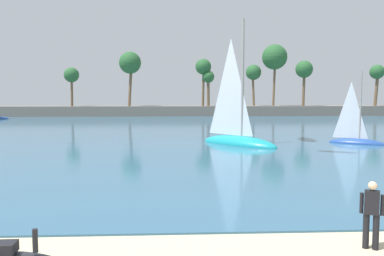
{
  "coord_description": "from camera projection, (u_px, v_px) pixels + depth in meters",
  "views": [
    {
      "loc": [
        -1.07,
        -0.82,
        3.73
      ],
      "look_at": [
        -0.35,
        13.75,
        2.53
      ],
      "focal_mm": 37.5,
      "sensor_mm": 36.0,
      "label": 1
    }
  ],
  "objects": [
    {
      "name": "palm_headland",
      "position": [
        191.0,
        100.0,
        72.21
      ],
      "size": [
        84.58,
        6.0,
        12.92
      ],
      "color": "slate",
      "rests_on": "ground"
    },
    {
      "name": "sailboat_near_shore",
      "position": [
        355.0,
        137.0,
        30.34
      ],
      "size": [
        4.02,
        3.28,
        5.86
      ],
      "color": "#234793",
      "rests_on": "sea"
    },
    {
      "name": "sea",
      "position": [
        179.0,
        119.0,
        61.5
      ],
      "size": [
        220.0,
        101.98,
        0.06
      ],
      "primitive_type": "cube",
      "color": "#33607F",
      "rests_on": "ground"
    },
    {
      "name": "sailboat_toward_headland",
      "position": [
        237.0,
        132.0,
        29.89
      ],
      "size": [
        5.98,
        6.48,
        9.85
      ],
      "color": "teal",
      "rests_on": "sea"
    },
    {
      "name": "person_at_waterline",
      "position": [
        372.0,
        213.0,
        9.67
      ],
      "size": [
        0.5,
        0.34,
        1.67
      ],
      "color": "black",
      "rests_on": "ground"
    }
  ]
}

